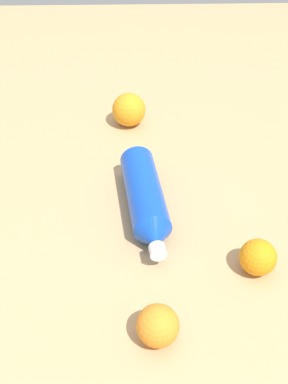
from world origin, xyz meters
name	(u,v)px	position (x,y,z in m)	size (l,w,h in m)	color
ground_plane	(130,212)	(0.00, 0.00, 0.00)	(2.40, 2.40, 0.00)	tan
water_bottle	(146,199)	(0.00, 0.03, 0.03)	(0.27, 0.10, 0.07)	blue
orange_0	(128,110)	(-0.32, 0.00, 0.04)	(0.08, 0.08, 0.08)	orange
orange_1	(158,326)	(0.28, 0.04, 0.03)	(0.06, 0.06, 0.06)	orange
orange_2	(258,257)	(0.15, 0.21, 0.03)	(0.06, 0.06, 0.06)	orange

